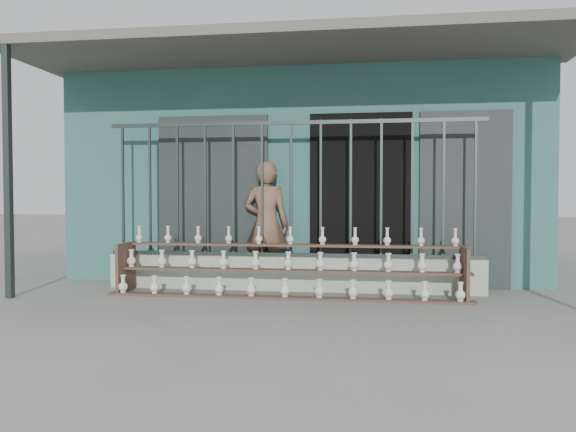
# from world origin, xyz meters

# --- Properties ---
(ground) EXTENTS (60.00, 60.00, 0.00)m
(ground) POSITION_xyz_m (0.00, 0.00, 0.00)
(ground) COLOR slate
(workshop_building) EXTENTS (7.40, 6.60, 3.21)m
(workshop_building) POSITION_xyz_m (0.00, 4.23, 1.62)
(workshop_building) COLOR #2D5F59
(workshop_building) RESTS_ON ground
(parapet_wall) EXTENTS (5.00, 0.20, 0.45)m
(parapet_wall) POSITION_xyz_m (0.00, 1.30, 0.23)
(parapet_wall) COLOR #A8BCA1
(parapet_wall) RESTS_ON ground
(security_fence) EXTENTS (5.00, 0.04, 1.80)m
(security_fence) POSITION_xyz_m (-0.00, 1.30, 1.35)
(security_fence) COLOR #283330
(security_fence) RESTS_ON parapet_wall
(shelf_rack) EXTENTS (4.50, 0.68, 0.85)m
(shelf_rack) POSITION_xyz_m (0.01, 0.89, 0.36)
(shelf_rack) COLOR brown
(shelf_rack) RESTS_ON ground
(elderly_woman) EXTENTS (0.66, 0.46, 1.74)m
(elderly_woman) POSITION_xyz_m (-0.38, 1.57, 0.87)
(elderly_woman) COLOR brown
(elderly_woman) RESTS_ON ground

